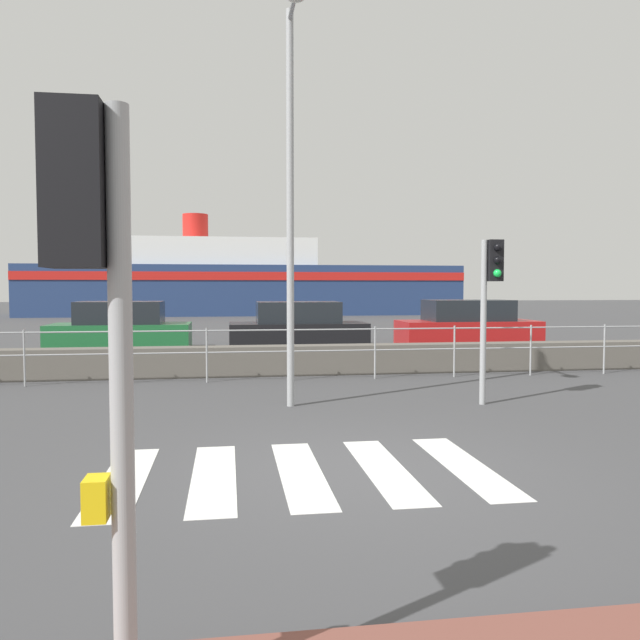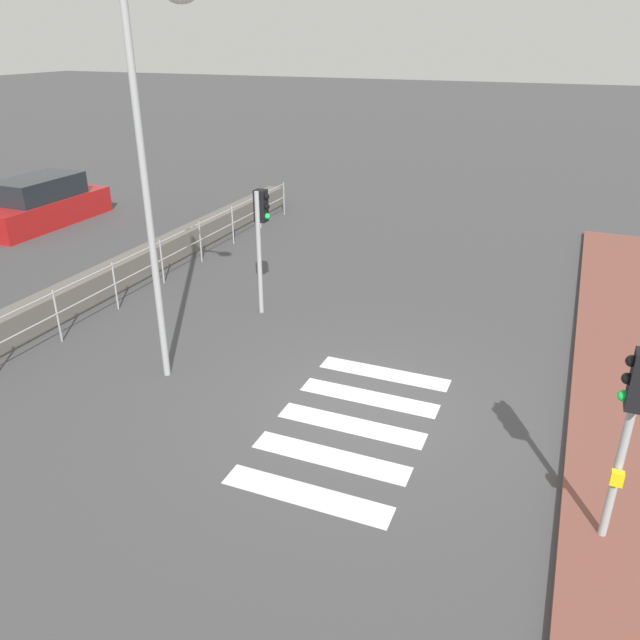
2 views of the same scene
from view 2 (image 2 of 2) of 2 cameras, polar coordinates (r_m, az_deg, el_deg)
The scene contains 9 objects.
ground_plane at distance 10.57m, azimuth 3.94°, elevation -7.93°, with size 160.00×160.00×0.00m, color #424244.
sidewalk_brick at distance 10.28m, azimuth 26.61°, elevation -11.53°, with size 24.00×1.80×0.12m.
crosswalk at distance 10.11m, azimuth 2.87°, elevation -9.56°, with size 4.05×2.40×0.01m.
seawall at distance 14.20m, azimuth -25.27°, elevation 0.01°, with size 23.47×0.55×0.65m.
harbor_fence at distance 13.44m, azimuth -23.01°, elevation 1.00°, with size 21.16×0.04×1.12m.
traffic_light_near at distance 7.65m, azimuth 26.66°, elevation -7.42°, with size 0.34×0.32×2.71m.
traffic_light_far at distance 13.47m, azimuth -5.44°, elevation 8.71°, with size 0.34×0.32×2.73m.
streetlamp at distance 10.39m, azimuth -14.96°, elevation 14.12°, with size 0.32×1.24×6.35m.
parked_car_red at distance 22.52m, azimuth -24.16°, elevation 9.64°, with size 4.55×1.84×1.53m.
Camera 2 is at (-8.49, -2.71, 5.69)m, focal length 35.00 mm.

